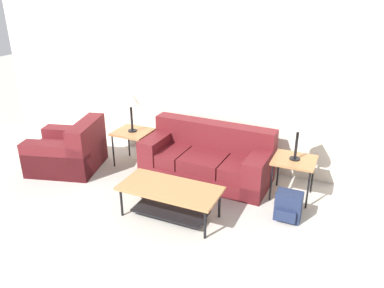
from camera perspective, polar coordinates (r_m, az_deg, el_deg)
The scene contains 9 objects.
wall_back at distance 5.83m, azimuth 6.20°, elevation 8.60°, with size 9.09×0.06×2.60m.
couch at distance 5.69m, azimuth 2.36°, elevation -2.40°, with size 1.94×0.89×0.82m.
armchair at distance 6.31m, azimuth -18.24°, elevation -1.10°, with size 1.24×1.18×0.80m.
coffee_table at distance 4.75m, azimuth -3.36°, elevation -7.75°, with size 1.27×0.60×0.42m.
side_table_left at distance 6.12m, azimuth -9.02°, elevation 1.46°, with size 0.56×0.53×0.58m.
side_table_right at distance 5.26m, azimuth 15.31°, elevation -2.80°, with size 0.56×0.53×0.58m.
table_lamp_left at distance 5.93m, azimuth -9.38°, elevation 6.84°, with size 0.30×0.30×0.67m.
table_lamp_right at distance 5.04m, azimuth 16.01°, elevation 3.32°, with size 0.30×0.30×0.67m.
backpack at distance 4.91m, azimuth 14.46°, elevation -9.21°, with size 0.32×0.29×0.38m.
Camera 1 is at (1.73, -0.93, 2.75)m, focal length 35.00 mm.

